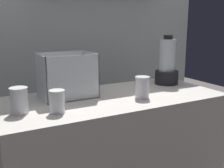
# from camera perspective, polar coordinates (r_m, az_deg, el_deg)

# --- Properties ---
(counter) EXTENTS (1.40, 0.64, 0.90)m
(counter) POSITION_cam_1_polar(r_m,az_deg,el_deg) (1.92, 0.00, -15.65)
(counter) COLOR beige
(counter) RESTS_ON ground_plane
(back_wall_unit) EXTENTS (2.60, 0.24, 2.50)m
(back_wall_unit) POSITION_cam_1_polar(r_m,az_deg,el_deg) (2.39, -8.74, 10.42)
(back_wall_unit) COLOR silver
(back_wall_unit) RESTS_ON ground_plane
(carrot_display_bin) EXTENTS (0.33, 0.24, 0.27)m
(carrot_display_bin) POSITION_cam_1_polar(r_m,az_deg,el_deg) (1.75, -9.07, 0.10)
(carrot_display_bin) COLOR white
(carrot_display_bin) RESTS_ON counter
(blender_pitcher) EXTENTS (0.17, 0.17, 0.36)m
(blender_pitcher) POSITION_cam_1_polar(r_m,az_deg,el_deg) (2.11, 11.21, 3.80)
(blender_pitcher) COLOR black
(blender_pitcher) RESTS_ON counter
(juice_cup_carrot_far_left) EXTENTS (0.09, 0.09, 0.14)m
(juice_cup_carrot_far_left) POSITION_cam_1_polar(r_m,az_deg,el_deg) (1.49, -18.50, -3.50)
(juice_cup_carrot_far_left) COLOR white
(juice_cup_carrot_far_left) RESTS_ON counter
(juice_cup_beet_left) EXTENTS (0.08, 0.08, 0.12)m
(juice_cup_beet_left) POSITION_cam_1_polar(r_m,az_deg,el_deg) (1.45, -11.16, -3.71)
(juice_cup_beet_left) COLOR white
(juice_cup_beet_left) RESTS_ON counter
(juice_cup_mango_middle) EXTENTS (0.09, 0.09, 0.13)m
(juice_cup_mango_middle) POSITION_cam_1_polar(r_m,az_deg,el_deg) (1.71, 6.22, -1.00)
(juice_cup_mango_middle) COLOR white
(juice_cup_mango_middle) RESTS_ON counter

